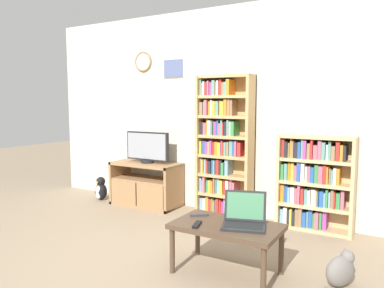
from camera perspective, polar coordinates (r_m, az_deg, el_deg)
name	(u,v)px	position (r m, az deg, el deg)	size (l,w,h in m)	color
ground_plane	(130,275)	(3.30, -9.47, -19.11)	(18.00, 18.00, 0.00)	gray
wall_back	(233,111)	(4.74, 6.26, 4.98)	(5.86, 0.09, 2.60)	beige
tv_stand	(145,184)	(5.21, -7.10, -6.06)	(0.96, 0.45, 0.59)	#9E754C
television	(147,147)	(5.12, -6.81, -0.50)	(0.67, 0.18, 0.42)	black
bookshelf_tall	(222,146)	(4.66, 4.63, -0.38)	(0.71, 0.25, 1.75)	tan
bookshelf_short	(313,183)	(4.36, 17.93, -5.65)	(0.82, 0.25, 1.06)	tan
coffee_table	(227,230)	(3.16, 5.32, -12.93)	(0.87, 0.51, 0.42)	#4C3828
laptop	(244,218)	(3.11, 7.98, -11.04)	(0.41, 0.38, 0.27)	#232326
remote_near_laptop	(199,215)	(3.35, 1.09, -10.74)	(0.15, 0.13, 0.02)	#38383A
remote_far_from_laptop	(197,224)	(3.10, 0.76, -12.17)	(0.09, 0.17, 0.02)	black
cat	(341,270)	(3.25, 21.79, -17.41)	(0.28, 0.52, 0.29)	slate
penguin_figurine	(101,189)	(5.64, -13.76, -6.75)	(0.18, 0.16, 0.34)	black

